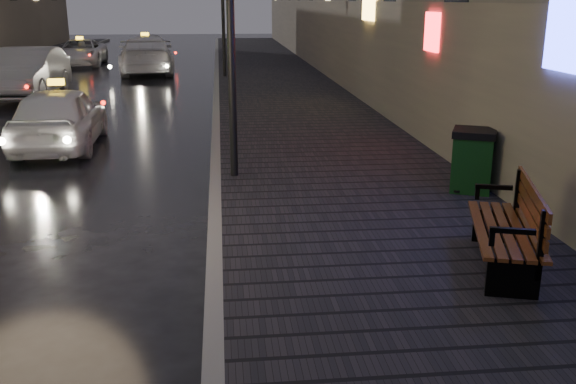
% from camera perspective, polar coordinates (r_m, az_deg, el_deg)
% --- Properties ---
extents(ground, '(120.00, 120.00, 0.00)m').
position_cam_1_polar(ground, '(6.54, -20.29, -14.23)').
color(ground, black).
rests_on(ground, ground).
extents(sidewalk, '(4.60, 58.00, 0.15)m').
position_cam_1_polar(sidewalk, '(26.72, -1.15, 9.91)').
color(sidewalk, black).
rests_on(sidewalk, ground).
extents(curb, '(0.20, 58.00, 0.15)m').
position_cam_1_polar(curb, '(26.62, -6.38, 9.79)').
color(curb, slate).
rests_on(curb, ground).
extents(bench, '(1.24, 2.13, 1.03)m').
position_cam_1_polar(bench, '(8.06, 19.30, -2.95)').
color(bench, black).
rests_on(bench, sidewalk).
extents(trash_bin, '(0.91, 0.91, 1.05)m').
position_cam_1_polar(trash_bin, '(11.16, 16.08, 2.77)').
color(trash_bin, black).
rests_on(trash_bin, sidewalk).
extents(taxi_near, '(1.81, 4.24, 1.43)m').
position_cam_1_polar(taxi_near, '(15.43, -19.64, 6.30)').
color(taxi_near, silver).
rests_on(taxi_near, ground).
extents(car_left_mid, '(1.86, 5.14, 1.69)m').
position_cam_1_polar(car_left_mid, '(23.96, -22.20, 9.76)').
color(car_left_mid, gray).
rests_on(car_left_mid, ground).
extents(taxi_mid, '(3.00, 6.06, 1.69)m').
position_cam_1_polar(taxi_mid, '(30.42, -12.50, 11.82)').
color(taxi_mid, white).
rests_on(taxi_mid, ground).
extents(taxi_far, '(2.29, 4.77, 1.31)m').
position_cam_1_polar(taxi_far, '(35.33, -17.94, 11.74)').
color(taxi_far, silver).
rests_on(taxi_far, ground).
extents(car_far, '(1.77, 4.00, 1.34)m').
position_cam_1_polar(car_far, '(40.62, -12.17, 12.73)').
color(car_far, '#9C9DA4').
rests_on(car_far, ground).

